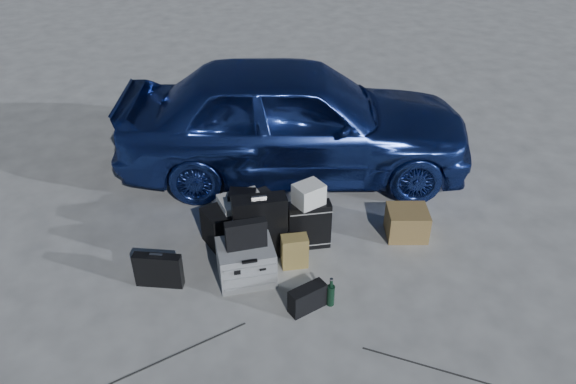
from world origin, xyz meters
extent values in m
plane|color=beige|center=(0.00, 0.00, 0.00)|extent=(60.00, 60.00, 0.00)
imported|color=#253E95|center=(0.43, 2.22, 0.72)|extent=(4.48, 2.63, 1.43)
cube|color=#97999B|center=(-0.54, 0.36, 0.19)|extent=(0.53, 0.44, 0.38)
cube|color=black|center=(-0.52, 0.35, 0.52)|extent=(0.38, 0.10, 0.29)
cube|color=black|center=(-1.35, 0.46, 0.17)|extent=(0.46, 0.25, 0.35)
cube|color=black|center=(-0.33, 0.67, 0.35)|extent=(0.54, 0.22, 0.69)
cube|color=black|center=(0.18, 0.69, 0.26)|extent=(0.44, 0.19, 0.52)
cube|color=white|center=(0.17, 0.70, 0.63)|extent=(0.34, 0.30, 0.22)
cube|color=black|center=(-0.46, 1.04, 0.20)|extent=(0.85, 0.57, 0.39)
cube|color=white|center=(-0.45, 1.04, 0.43)|extent=(0.48, 0.39, 0.08)
cube|color=black|center=(-0.43, 1.06, 0.50)|extent=(0.32, 0.27, 0.06)
cube|color=olive|center=(-0.04, 0.43, 0.17)|extent=(0.27, 0.18, 0.34)
cube|color=olive|center=(1.23, 0.61, 0.16)|extent=(0.49, 0.45, 0.31)
cube|color=black|center=(-0.08, -0.18, 0.12)|extent=(0.37, 0.24, 0.24)
cylinder|color=black|center=(0.14, -0.18, 0.15)|extent=(0.08, 0.08, 0.29)
camera|label=1|loc=(-1.14, -3.70, 3.67)|focal=35.00mm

